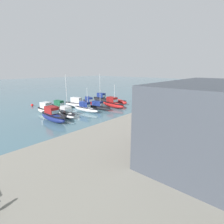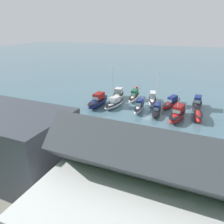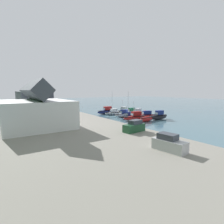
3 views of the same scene
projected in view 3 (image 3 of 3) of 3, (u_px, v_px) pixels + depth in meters
The scene contains 22 objects.
ground_plane at pixel (130, 116), 63.01m from camera, with size 320.00×320.00×0.00m, color slate.
quay_promenade at pixel (50, 122), 47.48m from camera, with size 92.47×25.52×1.75m.
harbor_clubhouse at pixel (36, 111), 36.46m from camera, with size 15.66×12.95×9.71m.
yacht_club_building at pixel (33, 103), 52.77m from camera, with size 16.16×8.00×7.25m.
moored_boat_0 at pixel (146, 119), 52.25m from camera, with size 2.24×5.96×1.59m.
moored_boat_1 at pixel (135, 117), 54.70m from camera, with size 3.43×8.58×6.15m.
moored_boat_2 at pixel (129, 116), 59.00m from camera, with size 2.27×8.09×8.96m.
moored_boat_3 at pixel (123, 114), 62.41m from camera, with size 2.22×7.87×5.90m.
moored_boat_4 at pixel (113, 113), 66.98m from camera, with size 3.34×7.11×9.15m.
moored_boat_5 at pixel (107, 111), 69.66m from camera, with size 2.67×8.47×2.92m.
moored_boat_6 at pixel (159, 116), 56.03m from camera, with size 2.11×7.52×2.91m.
moored_boat_7 at pixel (146, 115), 60.41m from camera, with size 4.01×8.45×2.31m.
moored_boat_8 at pixel (137, 113), 64.00m from camera, with size 3.57×8.45×2.75m.
moored_boat_9 at pixel (131, 112), 68.47m from camera, with size 2.07×7.56×2.49m.
moored_boat_10 at pixel (123, 111), 71.33m from camera, with size 3.30×6.34×2.68m.
parked_car_0 at pixel (43, 104), 85.27m from camera, with size 2.35×4.40×2.16m.
parked_car_1 at pixel (169, 144), 21.96m from camera, with size 4.39×2.31×2.16m.
parked_car_2 at pixel (134, 127), 32.09m from camera, with size 2.19×4.35×2.16m.
pickup_truck_0 at pixel (51, 106), 75.59m from camera, with size 2.48×4.92×1.90m.
person_on_quay at pixel (36, 104), 81.82m from camera, with size 0.40×0.40×2.14m.
dog_on_quay at pixel (46, 108), 71.61m from camera, with size 0.88×0.49×0.68m.
mooring_buoy_0 at pixel (145, 111), 76.05m from camera, with size 0.71×0.71×0.71m.
Camera 3 is at (-48.30, 39.94, 9.31)m, focal length 28.00 mm.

